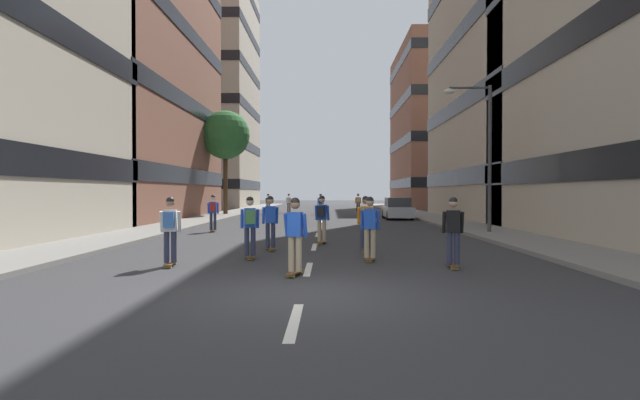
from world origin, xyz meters
name	(u,v)px	position (x,y,z in m)	size (l,w,h in m)	color
ground_plane	(322,218)	(0.00, 27.16, 0.00)	(162.94, 162.94, 0.00)	#333335
sidewalk_left	(223,215)	(-7.94, 30.55, 0.07)	(2.79, 74.68, 0.14)	gray
sidewalk_right	(422,215)	(7.94, 30.55, 0.07)	(2.79, 74.68, 0.14)	gray
lane_markings	(322,218)	(0.00, 28.00, 0.00)	(0.16, 62.20, 0.01)	silver
building_left_far	(181,95)	(-18.14, 53.78, 14.24)	(17.72, 16.26, 28.30)	#B2A893
building_right_mid	(583,8)	(18.14, 25.94, 14.72)	(17.72, 19.22, 29.26)	#B2A893
building_right_far	(470,127)	(18.14, 53.78, 10.02)	(17.72, 18.59, 19.85)	brown
parked_car_near	(397,209)	(5.34, 26.02, 0.70)	(1.82, 4.40, 1.52)	#B2B7BF
street_tree_near	(225,135)	(-7.94, 31.43, 6.54)	(3.96, 3.96, 8.42)	#4C3823
streetlamp_right	(481,142)	(7.29, 13.10, 4.14)	(2.13, 0.30, 6.50)	#3F3F44
skater_0	(295,232)	(-0.26, 2.03, 0.98)	(0.57, 0.92, 1.78)	brown
skater_1	(170,227)	(-3.55, 3.38, 1.02)	(0.55, 0.92, 1.78)	brown
skater_2	(358,202)	(3.20, 36.77, 1.02)	(0.55, 0.92, 1.78)	brown
skater_3	(370,225)	(1.64, 4.46, 0.98)	(0.56, 0.92, 1.78)	brown
skater_4	(289,202)	(-3.19, 36.86, 1.02)	(0.57, 0.92, 1.78)	brown
skater_5	(250,223)	(-1.74, 4.87, 1.02)	(0.56, 0.92, 1.78)	brown
skater_6	(453,229)	(3.62, 3.24, 0.98)	(0.55, 0.92, 1.78)	brown
skater_7	(365,221)	(1.68, 6.73, 0.98)	(0.55, 0.92, 1.78)	brown
skater_8	(322,216)	(0.25, 8.97, 1.02)	(0.56, 0.92, 1.78)	brown
skater_9	(213,211)	(-5.03, 14.46, 1.02)	(0.56, 0.92, 1.78)	brown
skater_10	(270,220)	(-1.40, 6.98, 0.98)	(0.57, 0.92, 1.78)	brown
skater_11	(268,202)	(-4.82, 34.45, 1.02)	(0.53, 0.90, 1.78)	brown
skater_12	(321,202)	(-0.21, 33.81, 1.02)	(0.53, 0.90, 1.78)	brown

